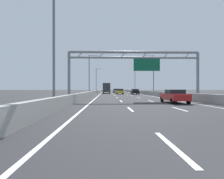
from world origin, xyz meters
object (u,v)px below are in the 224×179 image
black_car (135,92)px  box_truck (107,88)px  blue_car (115,90)px  silver_car (116,91)px  streetlamp_left_near (57,39)px  streetlamp_left_mid (90,72)px  yellow_car (120,91)px  streetlamp_left_far (97,79)px  orange_car (107,90)px  white_car (107,90)px  sign_gantry (136,63)px  red_car (174,96)px  streetlamp_right_far (134,79)px  streetlamp_right_mid (153,72)px

black_car → box_truck: box_truck is taller
blue_car → silver_car: size_ratio=1.00×
streetlamp_left_near → black_car: size_ratio=2.09×
streetlamp_left_mid → yellow_car: bearing=45.7°
streetlamp_left_far → streetlamp_left_mid: bearing=-90.0°
streetlamp_left_far → box_truck: (3.87, -13.58, -3.64)m
orange_car → box_truck: 48.21m
orange_car → white_car: size_ratio=0.92×
streetlamp_left_far → silver_car: 11.43m
sign_gantry → streetlamp_left_near: bearing=-129.3°
streetlamp_left_near → blue_car: 64.42m
blue_car → streetlamp_left_mid: bearing=-102.7°
black_car → red_car: 29.78m
streetlamp_left_near → streetlamp_left_mid: 30.47m
streetlamp_right_far → red_car: (-3.87, -56.25, -4.66)m
sign_gantry → black_car: bearing=81.9°
yellow_car → silver_car: silver_car is taller
yellow_car → streetlamp_left_mid: bearing=-134.3°
streetlamp_right_far → orange_car: size_ratio=2.21×
streetlamp_left_mid → white_car: (3.78, 89.18, -4.65)m
white_car → box_truck: box_truck is taller
orange_car → white_car: bearing=90.6°
streetlamp_right_mid → orange_car: 66.16m
streetlamp_right_mid → sign_gantry: bearing=-109.0°
white_car → box_truck: size_ratio=0.55×
black_car → silver_car: 19.39m
blue_car → box_truck: bearing=-102.4°
black_car → orange_car: size_ratio=1.06×
streetlamp_right_far → red_car: 56.57m
sign_gantry → silver_car: size_ratio=3.63×
streetlamp_right_mid → orange_car: bearing=99.5°
streetlamp_left_mid → blue_car: 34.49m
streetlamp_right_far → blue_car: bearing=158.9°
orange_car → blue_car: bearing=-83.8°
sign_gantry → streetlamp_left_near: 12.12m
red_car → silver_car: bearing=94.4°
white_car → box_truck: bearing=-89.9°
white_car → silver_car: (3.51, -66.18, 0.02)m
orange_car → box_truck: size_ratio=0.50×
streetlamp_left_far → white_car: streetlamp_left_far is taller
sign_gantry → white_car: (-3.89, 110.29, -4.12)m
streetlamp_left_near → black_car: (11.24, 34.49, -4.65)m
streetlamp_right_far → orange_car: 36.58m
yellow_car → silver_car: size_ratio=1.00×
orange_car → sign_gantry: bearing=-87.6°
sign_gantry → silver_car: 44.30m
streetlamp_right_far → yellow_car: streetlamp_right_far is taller
orange_car → red_car: orange_car is taller
streetlamp_left_near → white_car: bearing=88.2°
streetlamp_right_mid → streetlamp_left_mid: bearing=180.0°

